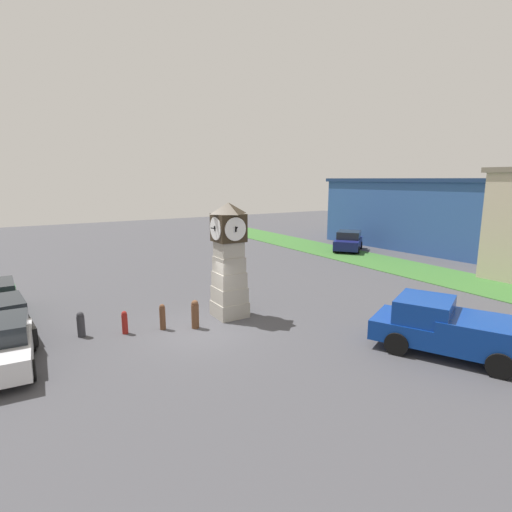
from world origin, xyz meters
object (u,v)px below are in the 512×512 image
Objects in this scene: bollard_far_row at (163,317)px; pickup_truck at (450,328)px; bollard_mid_row at (125,322)px; bollard_end_row at (195,314)px; clock_tower at (229,262)px; bollard_near_tower at (81,324)px; car_far_lot at (348,241)px.

bollard_far_row is 0.19× the size of pickup_truck.
bollard_mid_row is at bearing -103.17° from bollard_far_row.
bollard_end_row is (0.54, 1.17, 0.06)m from bollard_far_row.
bollard_far_row is at bearing -115.01° from bollard_end_row.
clock_tower is at bearing 90.38° from bollard_far_row.
clock_tower is at bearing 106.98° from bollard_end_row.
clock_tower is 4.85m from bollard_mid_row.
bollard_mid_row is at bearing -130.12° from pickup_truck.
bollard_mid_row is at bearing -93.98° from clock_tower.
bollard_far_row is at bearing -89.62° from clock_tower.
clock_tower is 3.57m from bollard_far_row.
bollard_near_tower is 23.47m from car_far_lot.
clock_tower is 0.91× the size of pickup_truck.
bollard_near_tower is at bearing -110.67° from bollard_mid_row.
bollard_end_row is 0.27× the size of car_far_lot.
pickup_truck is (16.58, -11.36, 0.11)m from car_far_lot.
bollard_mid_row is at bearing -66.35° from car_far_lot.
bollard_far_row is 0.89× the size of bollard_end_row.
bollard_end_row reaches higher than bollard_far_row.
car_far_lot is (-9.25, 16.01, -1.61)m from clock_tower.
pickup_truck reaches higher than bollard_end_row.
pickup_truck is at bearing 43.83° from bollard_end_row.
car_far_lot is at bearing 145.58° from pickup_truck.
bollard_near_tower is at bearing -107.12° from bollard_far_row.
bollard_far_row is at bearing -64.01° from car_far_lot.
bollard_far_row is 10.60m from pickup_truck.
bollard_near_tower is 4.31m from bollard_end_row.
bollard_mid_row is at bearing 69.33° from bollard_near_tower.
bollard_end_row is at bearing -73.02° from clock_tower.
bollard_end_row is at bearing 70.53° from bollard_near_tower.
clock_tower reaches higher than bollard_end_row.
car_far_lot is at bearing 110.92° from bollard_near_tower.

